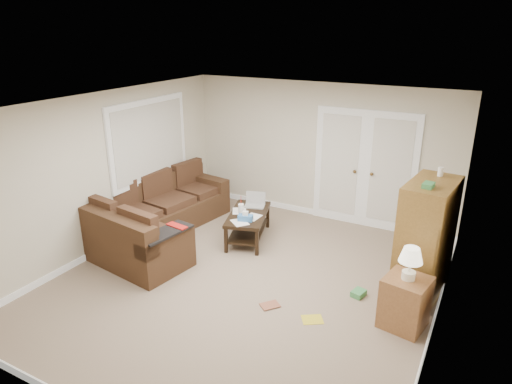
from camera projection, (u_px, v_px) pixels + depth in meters
The scene contains 17 objects.
floor at pixel (246, 282), 6.47m from camera, with size 5.50×5.50×0.00m, color gray.
ceiling at pixel (245, 105), 5.61m from camera, with size 5.00×5.50×0.02m, color silver.
wall_left at pixel (107, 172), 7.15m from camera, with size 0.02×5.50×2.50m, color beige.
wall_right at pixel (446, 239), 4.93m from camera, with size 0.02×5.50×2.50m, color beige.
wall_back at pixel (320, 152), 8.31m from camera, with size 5.00×0.02×2.50m, color beige.
wall_front at pixel (82, 305), 3.77m from camera, with size 5.00×0.02×2.50m, color beige.
baseboards at pixel (246, 278), 6.45m from camera, with size 5.00×5.50×0.10m, color silver, non-canonical shape.
french_doors at pixel (364, 170), 7.98m from camera, with size 1.80×0.05×2.13m.
window_left at pixel (150, 141), 7.86m from camera, with size 0.05×1.92×1.42m.
sectional_sofa at pixel (152, 221), 7.63m from camera, with size 2.01×3.09×0.88m.
coffee_table at pixel (249, 224), 7.68m from camera, with size 0.92×1.30×0.80m.
tv_armoire at pixel (425, 238), 5.96m from camera, with size 0.66×1.04×1.70m.
side_cabinet at pixel (406, 298), 5.41m from camera, with size 0.57×0.57×1.04m.
space_heater at pixel (427, 235), 7.53m from camera, with size 0.12×0.10×0.31m, color white.
floor_magazine at pixel (312, 319), 5.63m from camera, with size 0.26×0.20×0.01m, color gold.
floor_greenbox at pixel (358, 293), 6.12m from camera, with size 0.15×0.20×0.08m, color #3F8C4C.
floor_book at pixel (267, 302), 5.98m from camera, with size 0.17×0.24×0.02m, color brown.
Camera 1 is at (2.79, -4.90, 3.42)m, focal length 32.00 mm.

